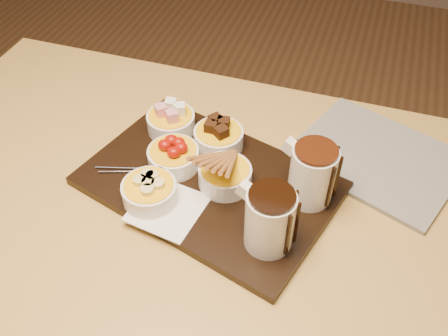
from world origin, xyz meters
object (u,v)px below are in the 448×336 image
(dining_table, at_px, (177,228))
(pitcher_milk_chocolate, at_px, (312,175))
(newspaper, at_px, (377,158))
(bowl_strawberries, at_px, (174,158))
(serving_board, at_px, (209,183))
(pitcher_dark_chocolate, at_px, (270,220))

(dining_table, bearing_deg, pitcher_milk_chocolate, 14.27)
(pitcher_milk_chocolate, bearing_deg, newspaper, 71.02)
(bowl_strawberries, distance_m, pitcher_milk_chocolate, 0.27)
(serving_board, distance_m, bowl_strawberries, 0.08)
(newspaper, bearing_deg, pitcher_dark_chocolate, -98.11)
(pitcher_milk_chocolate, distance_m, newspaper, 0.20)
(bowl_strawberries, relative_size, newspaper, 0.32)
(pitcher_milk_chocolate, height_order, newspaper, pitcher_milk_chocolate)
(serving_board, xyz_separation_m, pitcher_milk_chocolate, (0.19, 0.02, 0.07))
(pitcher_dark_chocolate, relative_size, pitcher_milk_chocolate, 1.00)
(serving_board, height_order, pitcher_milk_chocolate, pitcher_milk_chocolate)
(pitcher_dark_chocolate, height_order, newspaper, pitcher_dark_chocolate)
(pitcher_milk_chocolate, xyz_separation_m, newspaper, (0.11, 0.16, -0.07))
(dining_table, xyz_separation_m, newspaper, (0.35, 0.22, 0.10))
(pitcher_milk_chocolate, bearing_deg, pitcher_dark_chocolate, -94.40)
(dining_table, distance_m, bowl_strawberries, 0.15)
(bowl_strawberries, distance_m, newspaper, 0.41)
(serving_board, bearing_deg, dining_table, -126.24)
(bowl_strawberries, height_order, pitcher_milk_chocolate, pitcher_milk_chocolate)
(dining_table, xyz_separation_m, pitcher_dark_chocolate, (0.20, -0.06, 0.17))
(pitcher_dark_chocolate, xyz_separation_m, pitcher_milk_chocolate, (0.05, 0.12, 0.00))
(dining_table, height_order, pitcher_milk_chocolate, pitcher_milk_chocolate)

